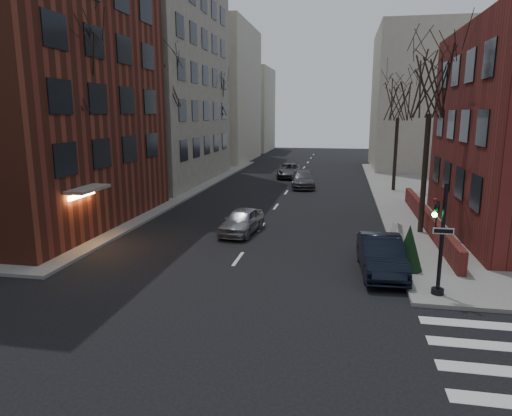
{
  "coord_description": "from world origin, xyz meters",
  "views": [
    {
      "loc": [
        4.46,
        -7.27,
        6.49
      ],
      "look_at": [
        0.48,
        13.86,
        2.0
      ],
      "focal_mm": 32.0,
      "sensor_mm": 36.0,
      "label": 1
    }
  ],
  "objects": [
    {
      "name": "streetlamp_far",
      "position": [
        -8.2,
        42.0,
        4.24
      ],
      "size": [
        0.36,
        0.36,
        6.28
      ],
      "color": "black",
      "rests_on": "sidewalk_far_left"
    },
    {
      "name": "traffic_signal",
      "position": [
        7.94,
        8.99,
        1.91
      ],
      "size": [
        0.76,
        0.44,
        4.0
      ],
      "color": "black",
      "rests_on": "sidewalk_far_right"
    },
    {
      "name": "parked_sedan",
      "position": [
        6.2,
        11.29,
        0.77
      ],
      "size": [
        1.9,
        4.74,
        1.53
      ],
      "primitive_type": "imported",
      "rotation": [
        0.0,
        0.0,
        0.06
      ],
      "color": "black",
      "rests_on": "ground"
    },
    {
      "name": "sandwich_board",
      "position": [
        7.3,
        15.6,
        0.64
      ],
      "size": [
        0.59,
        0.71,
        0.99
      ],
      "primitive_type": "cube",
      "rotation": [
        0.0,
        0.0,
        0.28
      ],
      "color": "white",
      "rests_on": "sidewalk_far_right"
    },
    {
      "name": "building_distant_la",
      "position": [
        -15.0,
        55.0,
        9.0
      ],
      "size": [
        14.0,
        16.0,
        18.0
      ],
      "primitive_type": "cube",
      "color": "#BBB49E",
      "rests_on": "ground"
    },
    {
      "name": "streetlamp_near",
      "position": [
        -8.2,
        22.0,
        4.24
      ],
      "size": [
        0.36,
        0.36,
        6.28
      ],
      "color": "black",
      "rests_on": "sidewalk_far_left"
    },
    {
      "name": "tree_left_a",
      "position": [
        -8.8,
        14.0,
        8.47
      ],
      "size": [
        4.18,
        4.18,
        10.26
      ],
      "color": "#2D231C",
      "rests_on": "sidewalk_far_left"
    },
    {
      "name": "evergreen_shrub",
      "position": [
        7.3,
        11.5,
        1.11
      ],
      "size": [
        1.3,
        1.3,
        1.91
      ],
      "primitive_type": "cone",
      "rotation": [
        0.0,
        0.0,
        -0.14
      ],
      "color": "#16321B",
      "rests_on": "sidewalk_far_right"
    },
    {
      "name": "car_lane_far",
      "position": [
        -0.8,
        38.96,
        0.72
      ],
      "size": [
        2.87,
        5.37,
        1.43
      ],
      "primitive_type": "imported",
      "rotation": [
        0.0,
        0.0,
        0.1
      ],
      "color": "#3F3E43",
      "rests_on": "ground"
    },
    {
      "name": "car_lane_gray",
      "position": [
        1.13,
        32.84,
        0.72
      ],
      "size": [
        2.58,
        5.13,
        1.43
      ],
      "primitive_type": "imported",
      "rotation": [
        0.0,
        0.0,
        0.12
      ],
      "color": "#424247",
      "rests_on": "ground"
    },
    {
      "name": "tree_left_b",
      "position": [
        -8.8,
        26.0,
        8.91
      ],
      "size": [
        4.4,
        4.4,
        10.8
      ],
      "color": "#2D231C",
      "rests_on": "sidewalk_far_left"
    },
    {
      "name": "building_distant_ra",
      "position": [
        15.0,
        50.0,
        8.0
      ],
      "size": [
        14.0,
        14.0,
        16.0
      ],
      "primitive_type": "cube",
      "color": "#BBB49E",
      "rests_on": "ground"
    },
    {
      "name": "low_wall_right",
      "position": [
        9.3,
        19.0,
        0.65
      ],
      "size": [
        0.35,
        16.0,
        1.0
      ],
      "primitive_type": "cube",
      "color": "maroon",
      "rests_on": "sidewalk_far_right"
    },
    {
      "name": "building_distant_lb",
      "position": [
        -13.0,
        72.0,
        7.0
      ],
      "size": [
        10.0,
        12.0,
        14.0
      ],
      "primitive_type": "cube",
      "color": "#BBB49E",
      "rests_on": "ground"
    },
    {
      "name": "tree_left_c",
      "position": [
        -8.8,
        40.0,
        8.03
      ],
      "size": [
        3.96,
        3.96,
        9.72
      ],
      "color": "#2D231C",
      "rests_on": "sidewalk_far_left"
    },
    {
      "name": "car_lane_silver",
      "position": [
        -0.8,
        16.45,
        0.69
      ],
      "size": [
        2.13,
        4.23,
        1.38
      ],
      "primitive_type": "imported",
      "rotation": [
        0.0,
        0.0,
        -0.13
      ],
      "color": "gray",
      "rests_on": "ground"
    },
    {
      "name": "building_left_tan",
      "position": [
        -17.0,
        34.0,
        14.0
      ],
      "size": [
        18.0,
        18.0,
        28.0
      ],
      "primitive_type": "cube",
      "color": "#9F9483",
      "rests_on": "ground"
    },
    {
      "name": "tree_right_b",
      "position": [
        8.8,
        32.0,
        7.59
      ],
      "size": [
        3.74,
        3.74,
        9.18
      ],
      "color": "#2D231C",
      "rests_on": "sidewalk_far_right"
    },
    {
      "name": "tree_right_a",
      "position": [
        8.8,
        18.0,
        8.03
      ],
      "size": [
        3.96,
        3.96,
        9.72
      ],
      "color": "#2D231C",
      "rests_on": "sidewalk_far_right"
    }
  ]
}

